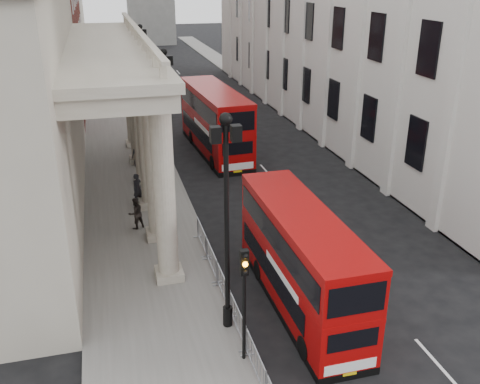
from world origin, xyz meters
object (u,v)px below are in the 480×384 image
Objects in this scene: lamp_post_south at (227,211)px; lamp_post_north at (143,66)px; traffic_light at (244,285)px; bus_far at (215,120)px; bus_near at (301,258)px; pedestrian_c at (138,154)px; pedestrian_b at (136,213)px; pedestrian_a at (138,189)px; lamp_post_mid at (166,107)px.

lamp_post_south and lamp_post_north have the same top height.
lamp_post_south is 2.71m from traffic_light.
bus_far is at bearing -68.94° from lamp_post_north.
pedestrian_c is (-4.99, 18.32, -1.18)m from bus_near.
traffic_light is at bearing -63.10° from pedestrian_c.
pedestrian_b is (-5.91, 8.48, -1.15)m from bus_near.
bus_far is (4.16, -10.80, -2.43)m from lamp_post_north.
lamp_post_south reaches higher than pedestrian_a.
lamp_post_north is 4.52× the size of pedestrian_a.
lamp_post_north is at bearing 107.74° from bus_far.
lamp_post_south is 4.33m from bus_near.
pedestrian_c is at bearing -164.40° from bus_far.
lamp_post_south is 1.00× the size of lamp_post_mid.
bus_near is 5.52× the size of pedestrian_b.
pedestrian_c is at bearing 95.07° from traffic_light.
traffic_light is (0.10, -2.02, -1.80)m from lamp_post_south.
bus_near is at bearing 14.81° from lamp_post_south.
pedestrian_a is (-6.47, -8.67, -1.44)m from bus_far.
pedestrian_c is (0.54, 6.64, -0.09)m from pedestrian_a.
pedestrian_a is at bearing 100.48° from lamp_post_south.
pedestrian_c is at bearing -122.65° from pedestrian_b.
lamp_post_south reaches higher than pedestrian_c.
lamp_post_north is 19.98m from pedestrian_a.
lamp_post_mid is 15.74m from bus_near.
lamp_post_south is 1.00× the size of lamp_post_north.
lamp_post_mid is (0.00, 16.00, 0.00)m from lamp_post_south.
bus_near is 19.03m from pedestrian_c.
pedestrian_a is at bearing -123.77° from lamp_post_mid.
lamp_post_north is at bearing 90.00° from lamp_post_south.
pedestrian_b is (-2.70, -22.67, -3.93)m from lamp_post_north.
lamp_post_north reaches higher than bus_near.
pedestrian_c is (-1.78, 19.17, -3.96)m from lamp_post_south.
pedestrian_a is (-5.53, 11.68, -1.09)m from bus_near.
traffic_light is 23.58m from bus_far.
lamp_post_south is at bearing -104.41° from bus_far.
bus_far is at bearing 78.91° from lamp_post_south.
bus_near is at bearing -78.02° from lamp_post_mid.
pedestrian_b is 1.03× the size of pedestrian_c.
lamp_post_mid is 8.20m from pedestrian_b.
lamp_post_south is 1.93× the size of traffic_light.
traffic_light is at bearing -103.23° from bus_far.
lamp_post_mid reaches higher than pedestrian_a.
lamp_post_north is at bearing 90.17° from traffic_light.
lamp_post_mid reaches higher than bus_far.
lamp_post_south is 19.66m from pedestrian_c.
lamp_post_south is at bearing -113.37° from pedestrian_a.
lamp_post_south is 0.75× the size of bus_far.
lamp_post_north is at bearing 103.94° from pedestrian_c.
traffic_light is at bearing -137.81° from bus_near.
traffic_light is (0.10, -34.02, -1.80)m from lamp_post_north.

